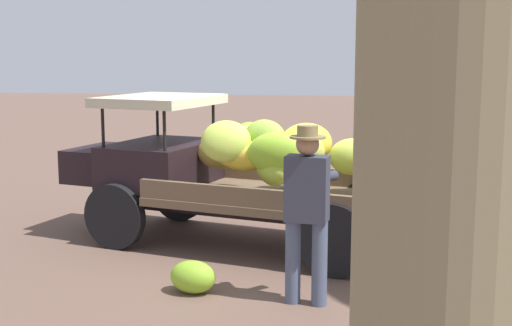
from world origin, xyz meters
TOP-DOWN VIEW (x-y plane):
  - ground_plane at (0.00, 0.00)m, footprint 60.00×60.00m
  - truck at (0.62, 0.07)m, footprint 4.68×2.65m
  - farmer at (-0.46, 2.09)m, footprint 0.52×0.48m
  - loose_banana_bunch at (0.70, 1.95)m, footprint 0.56×0.44m

SIDE VIEW (x-z plane):
  - ground_plane at x=0.00m, z-range 0.00..0.00m
  - loose_banana_bunch at x=0.70m, z-range -0.01..0.34m
  - truck at x=0.62m, z-range 0.05..1.90m
  - farmer at x=-0.46m, z-range 0.12..1.85m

